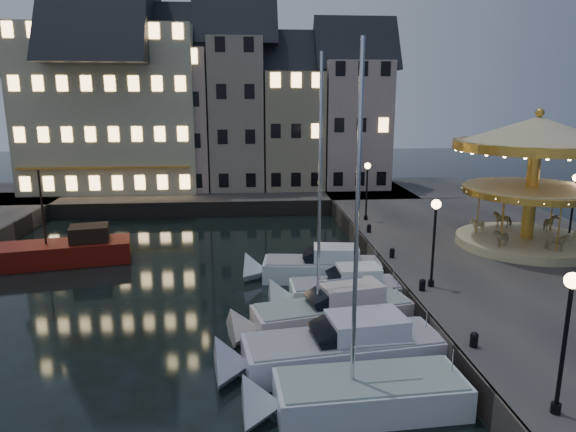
{
  "coord_description": "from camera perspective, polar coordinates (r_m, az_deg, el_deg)",
  "views": [
    {
      "loc": [
        -1.36,
        -21.19,
        9.98
      ],
      "look_at": [
        1.0,
        8.0,
        3.2
      ],
      "focal_mm": 32.0,
      "sensor_mm": 36.0,
      "label": 1
    }
  ],
  "objects": [
    {
      "name": "townhouse_nf",
      "position": [
        52.31,
        7.22,
        11.07
      ],
      "size": [
        6.82,
        8.0,
        13.8
      ],
      "color": "#AC968C",
      "rests_on": "quay_north"
    },
    {
      "name": "townhouse_nd",
      "position": [
        51.2,
        -5.75,
        12.19
      ],
      "size": [
        5.5,
        8.0,
        15.8
      ],
      "color": "gray",
      "rests_on": "quay_north"
    },
    {
      "name": "townhouse_nc",
      "position": [
        51.63,
        -12.25,
        11.41
      ],
      "size": [
        6.82,
        8.0,
        14.8
      ],
      "color": "#B79C8E",
      "rests_on": "quay_north"
    },
    {
      "name": "streetlamp_c",
      "position": [
        37.18,
        8.77,
        3.65
      ],
      "size": [
        0.44,
        0.44,
        4.17
      ],
      "color": "black",
      "rests_on": "quay_east"
    },
    {
      "name": "streetlamp_b",
      "position": [
        24.52,
        15.97,
        -1.56
      ],
      "size": [
        0.44,
        0.44,
        4.17
      ],
      "color": "black",
      "rests_on": "quay_east"
    },
    {
      "name": "motorboat_b",
      "position": [
        20.11,
        5.01,
        -14.68
      ],
      "size": [
        8.66,
        3.5,
        2.15
      ],
      "color": "silver",
      "rests_on": "ground"
    },
    {
      "name": "ground",
      "position": [
        23.46,
        -0.88,
        -12.14
      ],
      "size": [
        160.0,
        160.0,
        0.0
      ],
      "primitive_type": "plane",
      "color": "black",
      "rests_on": "ground"
    },
    {
      "name": "red_fishing_boat",
      "position": [
        34.49,
        -23.25,
        -3.66
      ],
      "size": [
        8.08,
        4.17,
        6.01
      ],
      "color": "maroon",
      "rests_on": "ground"
    },
    {
      "name": "motorboat_a",
      "position": [
        17.73,
        7.22,
        -19.26
      ],
      "size": [
        7.27,
        2.75,
        12.08
      ],
      "color": "silver",
      "rests_on": "ground"
    },
    {
      "name": "townhouse_ne",
      "position": [
        51.44,
        0.48,
        10.58
      ],
      "size": [
        6.16,
        8.0,
        12.8
      ],
      "color": "gray",
      "rests_on": "quay_north"
    },
    {
      "name": "motorboat_e",
      "position": [
        28.88,
        2.95,
        -5.85
      ],
      "size": [
        7.63,
        3.04,
        2.15
      ],
      "color": "silver",
      "rests_on": "ground"
    },
    {
      "name": "quaywall_n",
      "position": [
        44.43,
        -10.51,
        0.69
      ],
      "size": [
        48.0,
        0.15,
        1.3
      ],
      "primitive_type": "cube",
      "color": "#47423A",
      "rests_on": "ground"
    },
    {
      "name": "bollard_a",
      "position": [
        19.89,
        19.97,
        -12.72
      ],
      "size": [
        0.3,
        0.3,
        0.57
      ],
      "color": "black",
      "rests_on": "quay_east"
    },
    {
      "name": "townhouse_nb",
      "position": [
        52.77,
        -18.86,
        10.5
      ],
      "size": [
        6.16,
        8.0,
        13.8
      ],
      "color": "slate",
      "rests_on": "quay_north"
    },
    {
      "name": "motorboat_c",
      "position": [
        23.02,
        4.05,
        -10.84
      ],
      "size": [
        8.17,
        3.72,
        10.82
      ],
      "color": "beige",
      "rests_on": "ground"
    },
    {
      "name": "bollard_b",
      "position": [
        24.58,
        14.7,
        -7.34
      ],
      "size": [
        0.3,
        0.3,
        0.57
      ],
      "color": "black",
      "rests_on": "quay_east"
    },
    {
      "name": "motorboat_d",
      "position": [
        25.58,
        5.42,
        -8.46
      ],
      "size": [
        6.43,
        2.19,
        2.15
      ],
      "color": "silver",
      "rests_on": "ground"
    },
    {
      "name": "carousel",
      "position": [
        32.99,
        25.77,
        5.92
      ],
      "size": [
        9.25,
        9.25,
        8.09
      ],
      "color": "#C7BB86",
      "rests_on": "quay_east"
    },
    {
      "name": "streetlamp_a",
      "position": [
        16.05,
        28.58,
        -10.46
      ],
      "size": [
        0.44,
        0.44,
        4.17
      ],
      "color": "black",
      "rests_on": "quay_east"
    },
    {
      "name": "quay_east",
      "position": [
        32.59,
        23.82,
        -4.75
      ],
      "size": [
        16.0,
        56.0,
        1.3
      ],
      "primitive_type": "cube",
      "color": "#474442",
      "rests_on": "ground"
    },
    {
      "name": "quay_north",
      "position": [
        50.51,
        -12.1,
        2.1
      ],
      "size": [
        44.0,
        12.0,
        1.3
      ],
      "primitive_type": "cube",
      "color": "#474442",
      "rests_on": "ground"
    },
    {
      "name": "quaywall_e",
      "position": [
        29.67,
        10.03,
        -5.5
      ],
      "size": [
        0.15,
        44.0,
        1.3
      ],
      "primitive_type": "cube",
      "color": "#47423A",
      "rests_on": "ground"
    },
    {
      "name": "streetlamp_d",
      "position": [
        35.81,
        29.17,
        1.78
      ],
      "size": [
        0.44,
        0.44,
        4.17
      ],
      "color": "black",
      "rests_on": "quay_east"
    },
    {
      "name": "bollard_d",
      "position": [
        34.2,
        8.98,
        -1.31
      ],
      "size": [
        0.3,
        0.3,
        0.57
      ],
      "color": "black",
      "rests_on": "quay_east"
    },
    {
      "name": "hotel_corner",
      "position": [
        52.73,
        -18.93,
        12.13
      ],
      "size": [
        17.6,
        9.0,
        16.8
      ],
      "color": "#BDBC9A",
      "rests_on": "quay_north"
    },
    {
      "name": "townhouse_na",
      "position": [
        54.36,
        -24.47,
        9.57
      ],
      "size": [
        5.5,
        8.0,
        12.8
      ],
      "color": "gray",
      "rests_on": "quay_north"
    },
    {
      "name": "bollard_c",
      "position": [
        29.09,
        11.5,
        -3.98
      ],
      "size": [
        0.3,
        0.3,
        0.57
      ],
      "color": "black",
      "rests_on": "quay_east"
    }
  ]
}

